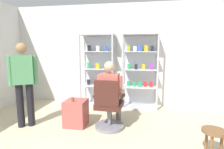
{
  "coord_description": "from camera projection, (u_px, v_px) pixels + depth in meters",
  "views": [
    {
      "loc": [
        0.58,
        -1.79,
        1.5
      ],
      "look_at": [
        -0.0,
        1.68,
        1.0
      ],
      "focal_mm": 28.13,
      "sensor_mm": 36.0,
      "label": 1
    }
  ],
  "objects": [
    {
      "name": "wooden_stool",
      "position": [
        214.0,
        135.0,
        2.44
      ],
      "size": [
        0.32,
        0.32,
        0.4
      ],
      "color": "brown",
      "rests_on": "ground"
    },
    {
      "name": "display_cabinet_left",
      "position": [
        98.0,
        70.0,
        4.7
      ],
      "size": [
        0.9,
        0.45,
        1.9
      ],
      "color": "#B7B7BC",
      "rests_on": "ground"
    },
    {
      "name": "office_chair",
      "position": [
        109.0,
        109.0,
        3.29
      ],
      "size": [
        0.58,
        0.56,
        0.96
      ],
      "color": "slate",
      "rests_on": "ground"
    },
    {
      "name": "storage_crate",
      "position": [
        76.0,
        113.0,
        3.48
      ],
      "size": [
        0.41,
        0.41,
        0.51
      ],
      "primitive_type": "cube",
      "color": "#B24C47",
      "rests_on": "ground"
    },
    {
      "name": "standing_customer",
      "position": [
        24.0,
        80.0,
        3.35
      ],
      "size": [
        0.46,
        0.37,
        1.63
      ],
      "color": "black",
      "rests_on": "ground"
    },
    {
      "name": "back_wall",
      "position": [
        120.0,
        55.0,
        4.79
      ],
      "size": [
        6.0,
        0.1,
        2.7
      ],
      "primitive_type": "cube",
      "color": "silver",
      "rests_on": "ground"
    },
    {
      "name": "display_cabinet_right",
      "position": [
        140.0,
        70.0,
        4.52
      ],
      "size": [
        0.9,
        0.45,
        1.9
      ],
      "color": "#B7B7BC",
      "rests_on": "ground"
    },
    {
      "name": "tea_glass",
      "position": [
        73.0,
        99.0,
        3.36
      ],
      "size": [
        0.06,
        0.06,
        0.08
      ],
      "primitive_type": "cylinder",
      "color": "brown",
      "rests_on": "storage_crate"
    },
    {
      "name": "seated_shopkeeper",
      "position": [
        111.0,
        91.0,
        3.4
      ],
      "size": [
        0.51,
        0.58,
        1.29
      ],
      "color": "slate",
      "rests_on": "ground"
    }
  ]
}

